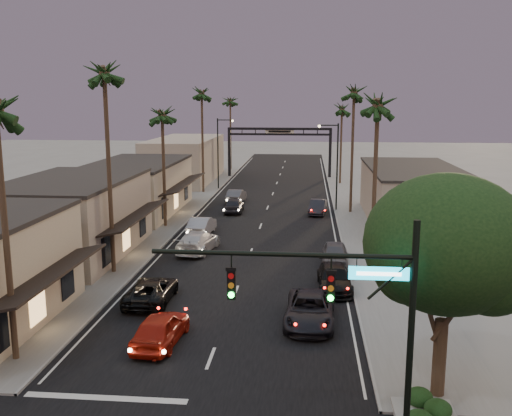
% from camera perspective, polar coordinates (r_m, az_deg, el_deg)
% --- Properties ---
extents(ground, '(200.00, 200.00, 0.00)m').
position_cam_1_polar(ground, '(54.95, 0.72, -1.14)').
color(ground, slate).
rests_on(ground, ground).
extents(road, '(14.00, 120.00, 0.02)m').
position_cam_1_polar(road, '(59.83, 1.10, -0.14)').
color(road, black).
rests_on(road, ground).
extents(sidewalk_left, '(5.00, 92.00, 0.12)m').
position_cam_1_polar(sidewalk_left, '(67.96, -6.49, 1.18)').
color(sidewalk_left, slate).
rests_on(sidewalk_left, ground).
extents(sidewalk_right, '(5.00, 92.00, 0.12)m').
position_cam_1_polar(sidewalk_right, '(66.77, 9.70, 0.91)').
color(sidewalk_right, slate).
rests_on(sidewalk_right, ground).
extents(storefront_mid, '(8.00, 14.00, 5.50)m').
position_cam_1_polar(storefront_mid, '(44.03, -17.90, -1.06)').
color(storefront_mid, gray).
rests_on(storefront_mid, ground).
extents(storefront_far, '(8.00, 16.00, 5.00)m').
position_cam_1_polar(storefront_far, '(58.86, -11.84, 1.91)').
color(storefront_far, '#B4A88A').
rests_on(storefront_far, ground).
extents(storefront_dist, '(8.00, 20.00, 6.00)m').
position_cam_1_polar(storefront_dist, '(80.88, -7.11, 4.82)').
color(storefront_dist, gray).
rests_on(storefront_dist, ground).
extents(building_right, '(8.00, 18.00, 5.00)m').
position_cam_1_polar(building_right, '(55.20, 15.38, 1.16)').
color(building_right, gray).
rests_on(building_right, ground).
extents(traffic_signal, '(8.51, 0.22, 7.80)m').
position_cam_1_polar(traffic_signal, '(18.76, 9.56, -9.23)').
color(traffic_signal, black).
rests_on(traffic_signal, ground).
extents(corner_tree, '(6.20, 6.20, 8.80)m').
position_cam_1_polar(corner_tree, '(22.36, 18.73, -3.95)').
color(corner_tree, '#38281C').
rests_on(corner_tree, ground).
extents(arch, '(15.20, 0.40, 7.27)m').
position_cam_1_polar(arch, '(83.88, 2.36, 6.85)').
color(arch, black).
rests_on(arch, ground).
extents(streetlight_right, '(2.13, 0.30, 9.00)m').
position_cam_1_polar(streetlight_right, '(58.96, 7.87, 4.83)').
color(streetlight_right, black).
rests_on(streetlight_right, ground).
extents(streetlight_left, '(2.13, 0.30, 9.00)m').
position_cam_1_polar(streetlight_left, '(72.69, -3.62, 6.05)').
color(streetlight_left, black).
rests_on(streetlight_left, ground).
extents(palm_lb, '(3.20, 3.20, 15.20)m').
position_cam_1_polar(palm_lb, '(37.85, -14.97, 13.43)').
color(palm_lb, '#38281C').
rests_on(palm_lb, ground).
extents(palm_lc, '(3.20, 3.20, 12.20)m').
position_cam_1_polar(palm_lc, '(51.21, -9.39, 9.64)').
color(palm_lc, '#38281C').
rests_on(palm_lc, ground).
extents(palm_ld, '(3.20, 3.20, 14.20)m').
position_cam_1_polar(palm_ld, '(69.76, -5.46, 11.64)').
color(palm_ld, '#38281C').
rests_on(palm_ld, ground).
extents(palm_ra, '(3.20, 3.20, 13.20)m').
position_cam_1_polar(palm_ra, '(37.82, 12.11, 10.61)').
color(palm_ra, '#38281C').
rests_on(palm_ra, ground).
extents(palm_rb, '(3.20, 3.20, 14.20)m').
position_cam_1_polar(palm_rb, '(57.74, 9.80, 11.69)').
color(palm_rb, '#38281C').
rests_on(palm_rb, ground).
extents(palm_rc, '(3.20, 3.20, 12.20)m').
position_cam_1_polar(palm_rc, '(77.70, 8.60, 10.06)').
color(palm_rc, '#38281C').
rests_on(palm_rc, ground).
extents(palm_far, '(3.20, 3.20, 13.20)m').
position_cam_1_polar(palm_far, '(92.42, -2.60, 10.89)').
color(palm_far, '#38281C').
rests_on(palm_far, ground).
extents(oncoming_red, '(2.19, 4.70, 1.56)m').
position_cam_1_polar(oncoming_red, '(27.94, -9.53, -11.79)').
color(oncoming_red, '#9B180B').
rests_on(oncoming_red, ground).
extents(oncoming_pickup, '(2.42, 5.12, 1.41)m').
position_cam_1_polar(oncoming_pickup, '(33.42, -10.42, -8.09)').
color(oncoming_pickup, black).
rests_on(oncoming_pickup, ground).
extents(oncoming_silver, '(1.88, 4.82, 1.57)m').
position_cam_1_polar(oncoming_silver, '(48.94, -5.45, -1.76)').
color(oncoming_silver, gray).
rests_on(oncoming_silver, ground).
extents(oncoming_white, '(2.96, 5.75, 1.59)m').
position_cam_1_polar(oncoming_white, '(43.55, -5.84, -3.35)').
color(oncoming_white, '#BEBEBE').
rests_on(oncoming_white, ground).
extents(oncoming_dgrey, '(1.90, 4.52, 1.53)m').
position_cam_1_polar(oncoming_dgrey, '(58.20, -2.20, 0.30)').
color(oncoming_dgrey, black).
rests_on(oncoming_dgrey, ground).
extents(oncoming_grey_far, '(1.86, 4.65, 1.50)m').
position_cam_1_polar(oncoming_grey_far, '(63.64, -2.00, 1.21)').
color(oncoming_grey_far, '#4A494E').
rests_on(oncoming_grey_far, ground).
extents(curbside_near, '(2.72, 5.51, 1.50)m').
position_cam_1_polar(curbside_near, '(30.04, 5.40, -10.08)').
color(curbside_near, black).
rests_on(curbside_near, ground).
extents(curbside_black, '(2.13, 4.99, 1.43)m').
position_cam_1_polar(curbside_black, '(35.28, 7.85, -6.97)').
color(curbside_black, black).
rests_on(curbside_black, ground).
extents(curbside_grey, '(1.94, 4.47, 1.50)m').
position_cam_1_polar(curbside_grey, '(40.55, 7.88, -4.54)').
color(curbside_grey, '#4A494E').
rests_on(curbside_grey, ground).
extents(curbside_far, '(2.00, 4.49, 1.43)m').
position_cam_1_polar(curbside_far, '(57.67, 6.19, 0.10)').
color(curbside_far, black).
rests_on(curbside_far, ground).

